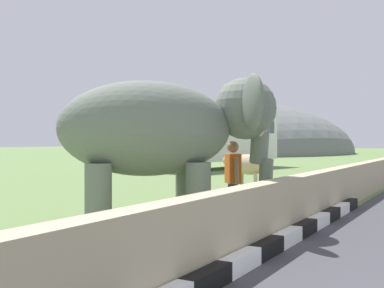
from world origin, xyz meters
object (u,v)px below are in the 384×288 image
Objects in this scene: person_handler at (233,178)px; cow_near at (247,165)px; bus_white at (216,134)px; elephant at (166,131)px.

person_handler is 0.86× the size of cow_near.
bus_white reaches higher than person_handler.
elephant reaches higher than cow_near.
bus_white is at bearing 28.29° from person_handler.
person_handler is (1.38, -0.67, -0.92)m from elephant.
bus_white is (18.10, 8.33, 0.24)m from elephant.
person_handler is at bearing -25.80° from elephant.
person_handler is at bearing -159.13° from cow_near.
elephant is at bearing -167.98° from cow_near.
cow_near is (-10.98, -6.81, -1.21)m from bus_white.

